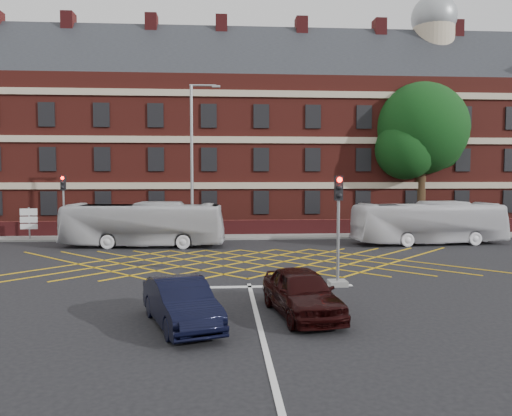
{
  "coord_description": "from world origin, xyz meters",
  "views": [
    {
      "loc": [
        -1.06,
        -22.39,
        4.29
      ],
      "look_at": [
        0.59,
        1.5,
        2.72
      ],
      "focal_mm": 35.0,
      "sensor_mm": 36.0,
      "label": 1
    }
  ],
  "objects": [
    {
      "name": "direction_signs",
      "position": [
        -13.63,
        10.97,
        1.38
      ],
      "size": [
        1.1,
        0.16,
        2.2
      ],
      "color": "gray",
      "rests_on": "ground"
    },
    {
      "name": "ground",
      "position": [
        0.0,
        0.0,
        0.0
      ],
      "size": [
        120.0,
        120.0,
        0.0
      ],
      "primitive_type": "plane",
      "color": "black",
      "rests_on": "ground"
    },
    {
      "name": "boundary_wall",
      "position": [
        0.0,
        13.0,
        0.55
      ],
      "size": [
        56.0,
        0.5,
        1.1
      ],
      "primitive_type": "cube",
      "color": "#531617",
      "rests_on": "ground"
    },
    {
      "name": "bus_right",
      "position": [
        11.83,
        7.73,
        1.33
      ],
      "size": [
        9.69,
        2.87,
        2.66
      ],
      "primitive_type": "imported",
      "rotation": [
        0.0,
        0.0,
        1.64
      ],
      "color": "silver",
      "rests_on": "ground"
    },
    {
      "name": "bus_left",
      "position": [
        -5.76,
        7.83,
        1.35
      ],
      "size": [
        9.81,
        3.02,
        2.69
      ],
      "primitive_type": "imported",
      "rotation": [
        0.0,
        0.0,
        1.49
      ],
      "color": "silver",
      "rests_on": "ground"
    },
    {
      "name": "centre_line",
      "position": [
        0.0,
        -10.0,
        0.01
      ],
      "size": [
        0.15,
        14.0,
        0.02
      ],
      "primitive_type": "cube",
      "color": "silver",
      "rests_on": "ground"
    },
    {
      "name": "car_maroon",
      "position": [
        1.37,
        -7.5,
        0.72
      ],
      "size": [
        2.36,
        4.46,
        1.44
      ],
      "primitive_type": "imported",
      "rotation": [
        0.0,
        0.0,
        0.16
      ],
      "color": "black",
      "rests_on": "ground"
    },
    {
      "name": "deciduous_tree",
      "position": [
        14.6,
        16.15,
        7.44
      ],
      "size": [
        7.53,
        7.25,
        11.58
      ],
      "color": "black",
      "rests_on": "ground"
    },
    {
      "name": "traffic_light_far",
      "position": [
        -11.18,
        10.31,
        1.76
      ],
      "size": [
        0.7,
        0.7,
        4.27
      ],
      "color": "slate",
      "rests_on": "ground"
    },
    {
      "name": "victorian_building",
      "position": [
        0.25,
        22.0,
        7.84
      ],
      "size": [
        51.0,
        12.17,
        20.4
      ],
      "color": "#5D1E18",
      "rests_on": "ground"
    },
    {
      "name": "utility_cabinet",
      "position": [
        0.94,
        -5.43,
        0.44
      ],
      "size": [
        0.48,
        0.45,
        0.87
      ],
      "primitive_type": "cube",
      "color": "#C8950B",
      "rests_on": "ground"
    },
    {
      "name": "far_pavement",
      "position": [
        0.0,
        12.0,
        0.06
      ],
      "size": [
        60.0,
        3.0,
        0.12
      ],
      "primitive_type": "cube",
      "color": "slate",
      "rests_on": "ground"
    },
    {
      "name": "box_junction_hatching",
      "position": [
        0.0,
        2.0,
        0.01
      ],
      "size": [
        8.22,
        8.22,
        0.02
      ],
      "primitive_type": "cube",
      "rotation": [
        0.0,
        0.0,
        0.79
      ],
      "color": "#CC990C",
      "rests_on": "ground"
    },
    {
      "name": "traffic_light_near",
      "position": [
        3.43,
        -3.51,
        1.76
      ],
      "size": [
        0.7,
        0.7,
        4.27
      ],
      "color": "slate",
      "rests_on": "ground"
    },
    {
      "name": "street_lamp",
      "position": [
        -2.8,
        8.31,
        3.44
      ],
      "size": [
        2.25,
        1.0,
        9.78
      ],
      "color": "slate",
      "rests_on": "ground"
    },
    {
      "name": "stop_line",
      "position": [
        0.0,
        -3.5,
        0.01
      ],
      "size": [
        8.0,
        0.3,
        0.02
      ],
      "primitive_type": "cube",
      "color": "silver",
      "rests_on": "ground"
    },
    {
      "name": "car_navy",
      "position": [
        -2.22,
        -8.33,
        0.68
      ],
      "size": [
        2.71,
        4.36,
        1.36
      ],
      "primitive_type": "imported",
      "rotation": [
        0.0,
        0.0,
        0.34
      ],
      "color": "black",
      "rests_on": "ground"
    }
  ]
}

